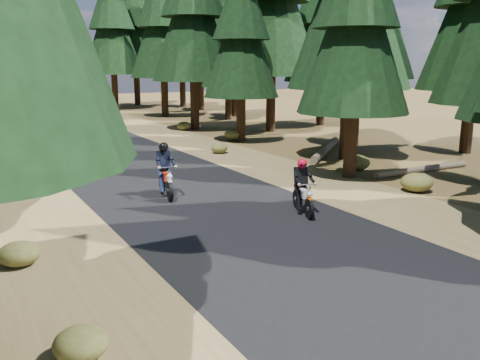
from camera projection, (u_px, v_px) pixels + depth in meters
name	position (u px, v px, depth m)	size (l,w,h in m)	color
ground	(272.00, 239.00, 12.23)	(120.00, 120.00, 0.00)	#4B3A1A
road	(185.00, 193.00, 16.51)	(6.00, 100.00, 0.01)	black
shoulder_l	(27.00, 213.00, 14.34)	(3.20, 100.00, 0.01)	brown
shoulder_r	(307.00, 178.00, 18.67)	(3.20, 100.00, 0.01)	brown
log_near	(326.00, 149.00, 24.03)	(0.32, 0.32, 5.86)	#4C4233
log_far	(422.00, 169.00, 19.67)	(0.24, 0.24, 4.56)	#4C4233
understory_shrubs	(187.00, 167.00, 19.21)	(15.35, 30.42, 0.64)	#474C1E
rider_lead	(303.00, 196.00, 14.18)	(0.96, 1.71, 1.46)	silver
rider_follow	(166.00, 179.00, 15.98)	(0.85, 1.89, 1.62)	#A91F0B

